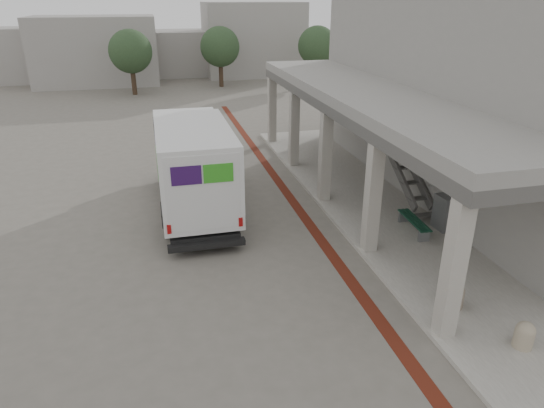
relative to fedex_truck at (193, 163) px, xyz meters
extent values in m
plane|color=#625D54|center=(2.55, -5.00, -1.69)|extent=(120.00, 120.00, 0.00)
cube|color=#571D11|center=(3.55, -3.00, -1.69)|extent=(0.35, 40.00, 0.01)
cube|color=gray|center=(6.55, -5.00, -1.63)|extent=(4.40, 28.00, 0.12)
cube|color=gray|center=(9.90, -0.50, 1.81)|extent=(4.30, 17.00, 7.00)
cube|color=#514F4C|center=(6.15, -0.50, 1.81)|extent=(3.40, 16.90, 0.35)
cube|color=gray|center=(6.15, -0.50, 2.16)|extent=(3.40, 16.90, 0.35)
cube|color=#999690|center=(-5.45, 29.00, 1.06)|extent=(10.00, 6.00, 5.50)
cube|color=#999690|center=(1.55, 33.00, 0.31)|extent=(8.00, 6.00, 4.00)
cube|color=#999690|center=(8.55, 31.00, 1.56)|extent=(9.00, 6.00, 6.50)
cube|color=#999690|center=(-11.45, 32.00, 0.56)|extent=(7.00, 5.00, 4.50)
cylinder|color=#38281C|center=(-2.45, 23.00, -0.49)|extent=(0.36, 0.36, 2.40)
sphere|color=#253820|center=(-2.45, 23.00, 1.51)|extent=(3.20, 3.20, 3.20)
cylinder|color=#38281C|center=(4.55, 25.00, -0.49)|extent=(0.36, 0.36, 2.40)
sphere|color=#253820|center=(4.55, 25.00, 1.51)|extent=(3.20, 3.20, 3.20)
cylinder|color=#38281C|center=(12.55, 24.00, -0.49)|extent=(0.36, 0.36, 2.40)
sphere|color=#253820|center=(12.55, 24.00, 1.51)|extent=(3.20, 3.20, 3.20)
cube|color=black|center=(0.00, -0.03, -1.30)|extent=(2.06, 6.85, 0.29)
cube|color=silver|center=(0.00, -0.91, 0.21)|extent=(2.35, 5.09, 2.54)
cube|color=silver|center=(0.00, 2.46, 0.07)|extent=(2.35, 1.86, 2.25)
cube|color=silver|center=(0.00, 3.49, -0.76)|extent=(2.15, 0.59, 0.78)
cube|color=black|center=(0.00, 3.24, 0.61)|extent=(2.15, 0.48, 1.03)
cube|color=black|center=(0.00, -3.55, -1.35)|extent=(2.25, 0.25, 0.18)
cube|color=#2F104C|center=(-1.18, -0.23, 0.65)|extent=(0.02, 1.37, 0.73)
cube|color=green|center=(-1.18, -1.70, 0.65)|extent=(0.02, 1.37, 0.73)
cube|color=#2F104C|center=(-0.44, -3.49, 0.80)|extent=(0.83, 0.03, 0.54)
cube|color=green|center=(0.44, -3.49, 0.80)|extent=(0.83, 0.03, 0.54)
cylinder|color=black|center=(-1.03, 2.51, -1.25)|extent=(0.27, 0.88, 0.88)
cylinder|color=black|center=(1.03, 2.51, -1.25)|extent=(0.27, 0.88, 0.88)
cylinder|color=black|center=(-1.03, -1.99, -1.25)|extent=(0.27, 0.88, 0.88)
cylinder|color=black|center=(1.03, -1.99, -1.25)|extent=(0.27, 0.88, 0.88)
cube|color=slate|center=(6.48, -4.46, -1.39)|extent=(0.37, 0.10, 0.36)
cube|color=slate|center=(6.57, -3.04, -1.39)|extent=(0.37, 0.10, 0.36)
cube|color=#133A28|center=(6.39, -3.74, -1.19)|extent=(0.20, 1.71, 0.04)
cube|color=#133A28|center=(6.53, -3.75, -1.19)|extent=(0.20, 1.71, 0.04)
cube|color=#133A28|center=(6.66, -3.76, -1.19)|extent=(0.20, 1.71, 0.04)
cylinder|color=tan|center=(6.04, -9.31, -1.37)|extent=(0.41, 0.41, 0.41)
sphere|color=tan|center=(6.04, -9.31, -1.16)|extent=(0.41, 0.41, 0.41)
cylinder|color=gray|center=(5.44, -7.68, -1.36)|extent=(0.43, 0.43, 0.43)
sphere|color=gray|center=(5.44, -7.68, -1.15)|extent=(0.43, 0.43, 0.43)
cube|color=slate|center=(7.55, -3.81, -1.01)|extent=(0.54, 0.70, 1.13)
camera|label=1|loc=(-1.11, -16.10, 5.30)|focal=32.00mm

